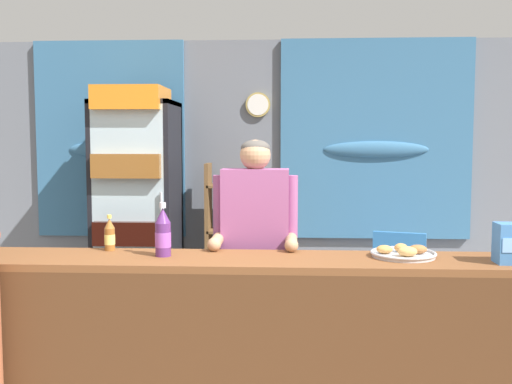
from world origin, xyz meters
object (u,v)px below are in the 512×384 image
object	(u,v)px
plastic_lawn_chair	(400,274)
soda_bottle_grape_soda	(163,233)
soda_bottle_iced_tea	(110,235)
stall_counter	(228,330)
shopkeeper	(255,235)
pastry_tray	(403,253)
bottle_shelf_rack	(232,235)
drink_fridge	(137,194)

from	to	relation	value
plastic_lawn_chair	soda_bottle_grape_soda	xyz separation A→B (m)	(-1.62, -1.67, 0.59)
soda_bottle_iced_tea	stall_counter	bearing A→B (deg)	-21.46
shopkeeper	pastry_tray	size ratio (longest dim) A/B	4.46
pastry_tray	stall_counter	bearing A→B (deg)	-169.54
bottle_shelf_rack	pastry_tray	size ratio (longest dim) A/B	3.87
drink_fridge	plastic_lawn_chair	size ratio (longest dim) A/B	2.38
drink_fridge	plastic_lawn_chair	distance (m)	2.36
bottle_shelf_rack	shopkeeper	xyz separation A→B (m)	(0.31, -1.77, 0.29)
stall_counter	drink_fridge	bearing A→B (deg)	116.44
bottle_shelf_rack	soda_bottle_grape_soda	xyz separation A→B (m)	(-0.17, -2.19, 0.36)
bottle_shelf_rack	soda_bottle_grape_soda	size ratio (longest dim) A/B	4.64
plastic_lawn_chair	pastry_tray	size ratio (longest dim) A/B	2.40
stall_counter	soda_bottle_grape_soda	bearing A→B (deg)	160.71
drink_fridge	shopkeeper	size ratio (longest dim) A/B	1.28
shopkeeper	soda_bottle_grape_soda	world-z (taller)	shopkeeper
soda_bottle_iced_tea	pastry_tray	world-z (taller)	soda_bottle_iced_tea
bottle_shelf_rack	soda_bottle_grape_soda	bearing A→B (deg)	-94.56
drink_fridge	shopkeeper	world-z (taller)	drink_fridge
shopkeeper	drink_fridge	bearing A→B (deg)	127.29
drink_fridge	soda_bottle_grape_soda	distance (m)	2.01
shopkeeper	soda_bottle_grape_soda	bearing A→B (deg)	-139.00
plastic_lawn_chair	pastry_tray	world-z (taller)	pastry_tray
shopkeeper	pastry_tray	distance (m)	0.92
stall_counter	soda_bottle_iced_tea	bearing A→B (deg)	158.54
drink_fridge	bottle_shelf_rack	size ratio (longest dim) A/B	1.48
soda_bottle_iced_tea	pastry_tray	bearing A→B (deg)	-3.64
bottle_shelf_rack	soda_bottle_iced_tea	size ratio (longest dim) A/B	6.62
bottle_shelf_rack	shopkeeper	distance (m)	1.82
plastic_lawn_chair	soda_bottle_grape_soda	world-z (taller)	soda_bottle_grape_soda
bottle_shelf_rack	plastic_lawn_chair	world-z (taller)	bottle_shelf_rack
soda_bottle_iced_tea	soda_bottle_grape_soda	bearing A→B (deg)	-23.72
bottle_shelf_rack	plastic_lawn_chair	bearing A→B (deg)	-19.95
plastic_lawn_chair	soda_bottle_iced_tea	distance (m)	2.54
soda_bottle_iced_tea	pastry_tray	size ratio (longest dim) A/B	0.58
drink_fridge	shopkeeper	distance (m)	1.87
shopkeeper	soda_bottle_iced_tea	xyz separation A→B (m)	(-0.84, -0.27, 0.03)
drink_fridge	pastry_tray	xyz separation A→B (m)	(1.97, -1.86, -0.15)
drink_fridge	pastry_tray	size ratio (longest dim) A/B	5.71
plastic_lawn_chair	soda_bottle_grape_soda	bearing A→B (deg)	-134.26
stall_counter	soda_bottle_iced_tea	xyz separation A→B (m)	(-0.72, 0.28, 0.46)
drink_fridge	soda_bottle_grape_soda	size ratio (longest dim) A/B	6.85
drink_fridge	shopkeeper	xyz separation A→B (m)	(1.13, -1.48, -0.11)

